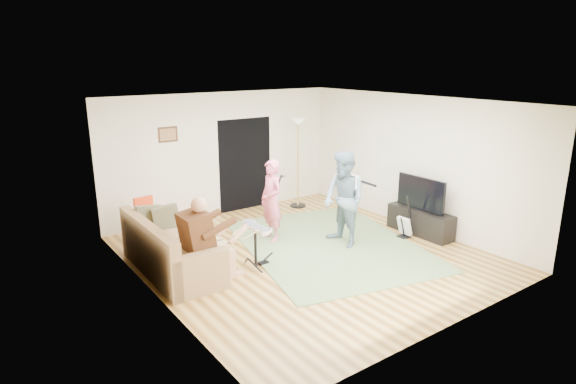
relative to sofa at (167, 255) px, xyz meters
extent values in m
plane|color=brown|center=(2.30, -0.74, -0.30)|extent=(6.00, 6.00, 0.00)
plane|color=white|center=(2.30, -0.74, 2.40)|extent=(6.00, 6.00, 0.00)
plane|color=brown|center=(-0.44, -0.54, 1.25)|extent=(0.00, 2.05, 2.05)
plane|color=black|center=(2.85, 2.25, 0.75)|extent=(2.10, 0.00, 2.10)
cube|color=#3F2314|center=(1.05, 2.25, 1.60)|extent=(0.42, 0.03, 0.32)
cube|color=#5C794A|center=(2.94, -0.63, -0.29)|extent=(3.82, 4.51, 0.02)
cube|color=#937049|center=(0.10, 0.00, -0.08)|extent=(0.91, 1.81, 0.45)
cube|color=#937049|center=(-0.28, 0.00, 0.15)|extent=(0.17, 2.24, 0.91)
cube|color=#937049|center=(0.10, 1.01, 0.02)|extent=(0.91, 0.21, 0.64)
cube|color=#937049|center=(0.10, -1.01, 0.02)|extent=(0.91, 0.21, 0.64)
cube|color=#4E2B16|center=(0.25, -0.65, 0.53)|extent=(0.39, 0.50, 0.64)
sphere|color=tan|center=(0.32, -0.65, 0.95)|extent=(0.25, 0.25, 0.25)
cylinder|color=black|center=(1.30, -0.65, 0.05)|extent=(0.05, 0.05, 0.66)
cube|color=white|center=(1.30, -0.65, 0.37)|extent=(0.13, 0.66, 0.04)
imported|color=#E06183|center=(2.22, 0.24, 0.48)|extent=(0.40, 0.59, 1.57)
imported|color=slate|center=(3.15, -0.77, 0.59)|extent=(0.72, 0.90, 1.77)
cube|color=black|center=(4.38, -1.19, -0.29)|extent=(0.23, 0.19, 0.03)
cube|color=silver|center=(4.38, -1.19, -0.06)|extent=(0.18, 0.27, 0.36)
cylinder|color=black|center=(4.47, -1.19, 0.30)|extent=(0.19, 0.04, 0.47)
cylinder|color=black|center=(3.93, 1.68, -0.29)|extent=(0.37, 0.37, 0.03)
cylinder|color=tan|center=(3.93, 1.68, 0.70)|extent=(0.05, 0.05, 1.96)
cone|color=white|center=(3.93, 1.68, 1.70)|extent=(0.33, 0.33, 0.13)
cube|color=tan|center=(0.21, 1.33, 0.11)|extent=(0.42, 0.42, 0.04)
cube|color=#F64619|center=(0.21, 1.51, 0.41)|extent=(0.37, 0.12, 0.38)
cube|color=black|center=(4.80, -1.23, -0.05)|extent=(0.40, 1.40, 0.50)
cube|color=black|center=(4.75, -1.23, 0.55)|extent=(0.06, 1.10, 0.65)
camera|label=1|loc=(-2.63, -7.05, 3.09)|focal=30.00mm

